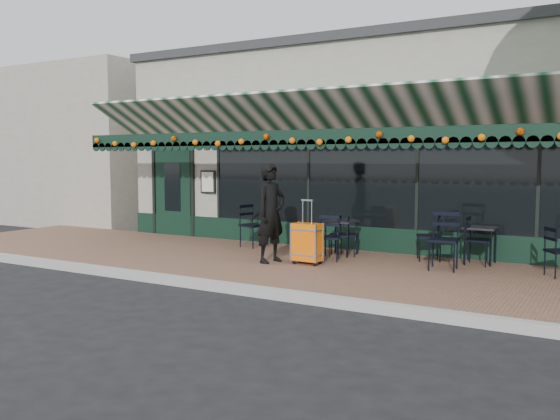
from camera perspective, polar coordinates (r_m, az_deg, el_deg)
The scene contains 16 objects.
ground at distance 9.15m, azimuth -3.16°, elevation -8.04°, with size 80.00×80.00×0.00m, color black.
sidewalk at distance 10.82m, azimuth 2.67°, elevation -5.58°, with size 18.00×4.00×0.15m, color brown.
curb at distance 9.06m, azimuth -3.45°, elevation -7.67°, with size 18.00×0.16×0.15m, color #9E9E99.
restaurant_building at distance 16.05m, azimuth 12.39°, elevation 5.64°, with size 12.00×9.60×4.50m.
neighbor_building_left at distance 23.64m, azimuth -19.21°, elevation 5.55°, with size 12.00×8.00×4.80m, color #A69F92.
woman at distance 10.85m, azimuth -0.88°, elevation -0.29°, with size 0.66×0.44×1.82m, color black.
suitcase at distance 10.70m, azimuth 2.61°, elevation -3.18°, with size 0.52×0.30×1.16m.
cafe_table_a at distance 11.32m, azimuth 18.75°, elevation -1.89°, with size 0.55×0.55×0.67m.
cafe_table_b at distance 11.75m, azimuth 5.92°, elevation -1.35°, with size 0.56×0.56×0.69m.
chair_a_left at distance 11.41m, azimuth 14.15°, elevation -2.51°, with size 0.45×0.45×0.90m, color black, non-canonical shape.
chair_a_right at distance 11.20m, azimuth 18.51°, elevation -2.82°, with size 0.44×0.44×0.88m, color black, non-canonical shape.
chair_a_front at distance 10.52m, azimuth 15.46°, elevation -2.86°, with size 0.51×0.51×1.01m, color black, non-canonical shape.
chair_b_left at distance 11.66m, azimuth 5.71°, elevation -2.48°, with size 0.40×0.40×0.80m, color black, non-canonical shape.
chair_b_right at distance 11.77m, azimuth 6.53°, elevation -2.43°, with size 0.40×0.40×0.79m, color black, non-canonical shape.
chair_b_front at distance 11.11m, azimuth 4.66°, elevation -2.70°, with size 0.43×0.43×0.85m, color black, non-canonical shape.
chair_solo at distance 12.75m, azimuth -2.64°, elevation -1.52°, with size 0.47×0.47×0.93m, color black, non-canonical shape.
Camera 1 is at (4.89, -7.45, 2.06)m, focal length 38.00 mm.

